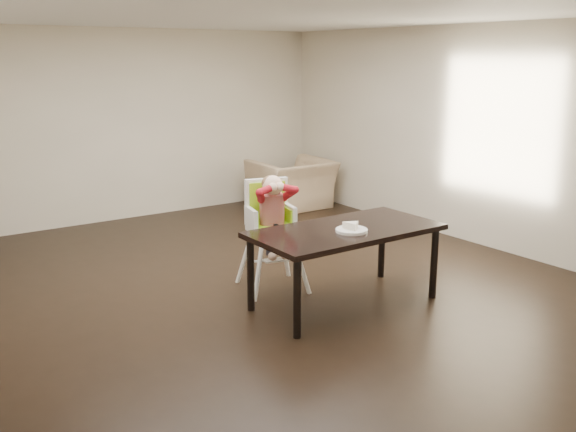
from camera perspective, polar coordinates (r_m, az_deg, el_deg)
ground at (r=6.76m, az=-2.00°, el=-5.97°), size 7.00×7.00×0.00m
room_walls at (r=6.37m, az=-2.14°, el=9.92°), size 6.02×7.02×2.71m
dining_table at (r=6.03m, az=5.13°, el=-1.81°), size 1.80×0.90×0.75m
high_chair at (r=6.41m, az=-1.51°, el=0.64°), size 0.59×0.59×1.17m
plate at (r=5.89m, az=5.68°, el=-1.11°), size 0.36×0.36×0.08m
armchair at (r=9.95m, az=0.35°, el=3.55°), size 1.16×0.77×1.00m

